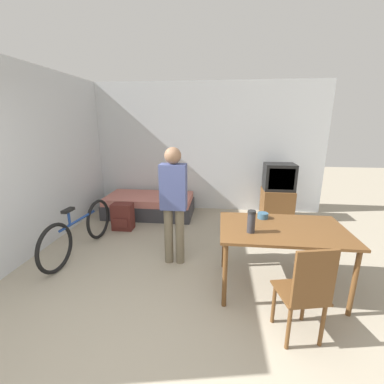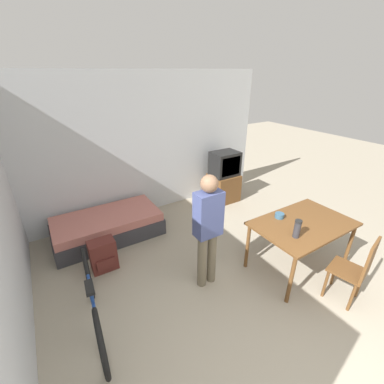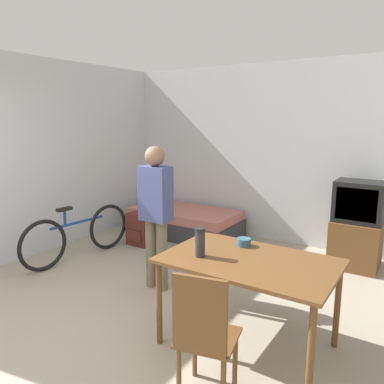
% 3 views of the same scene
% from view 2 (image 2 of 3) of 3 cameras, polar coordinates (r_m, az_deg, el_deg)
% --- Properties ---
extents(wall_back, '(5.32, 0.06, 2.70)m').
position_cam_2_polar(wall_back, '(5.03, -11.32, 9.73)').
color(wall_back, silver).
rests_on(wall_back, ground_plane).
extents(daybed, '(1.79, 0.91, 0.42)m').
position_cam_2_polar(daybed, '(4.75, -18.16, -7.22)').
color(daybed, '#333338').
rests_on(daybed, ground_plane).
extents(tv, '(0.59, 0.55, 1.12)m').
position_cam_2_polar(tv, '(5.68, 7.10, 3.10)').
color(tv, brown).
rests_on(tv, ground_plane).
extents(dining_table, '(1.38, 0.89, 0.77)m').
position_cam_2_polar(dining_table, '(3.93, 23.33, -7.28)').
color(dining_table, brown).
rests_on(dining_table, ground_plane).
extents(wooden_chair, '(0.46, 0.46, 0.95)m').
position_cam_2_polar(wooden_chair, '(3.77, 32.82, -14.09)').
color(wooden_chair, brown).
rests_on(wooden_chair, ground_plane).
extents(bicycle, '(0.19, 1.69, 0.75)m').
position_cam_2_polar(bicycle, '(3.29, -21.06, -21.90)').
color(bicycle, black).
rests_on(bicycle, ground_plane).
extents(person_standing, '(0.34, 0.21, 1.60)m').
position_cam_2_polar(person_standing, '(3.22, 3.57, -7.40)').
color(person_standing, '#6B604C').
rests_on(person_standing, ground_plane).
extents(thermos_flask, '(0.09, 0.09, 0.24)m').
position_cam_2_polar(thermos_flask, '(3.48, 22.38, -7.39)').
color(thermos_flask, '#2D2D33').
rests_on(thermos_flask, dining_table).
extents(mate_bowl, '(0.13, 0.13, 0.07)m').
position_cam_2_polar(mate_bowl, '(3.88, 18.86, -4.96)').
color(mate_bowl, '#335670').
rests_on(mate_bowl, dining_table).
extents(backpack, '(0.37, 0.27, 0.48)m').
position_cam_2_polar(backpack, '(4.05, -19.14, -13.15)').
color(backpack, '#56231E').
rests_on(backpack, ground_plane).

